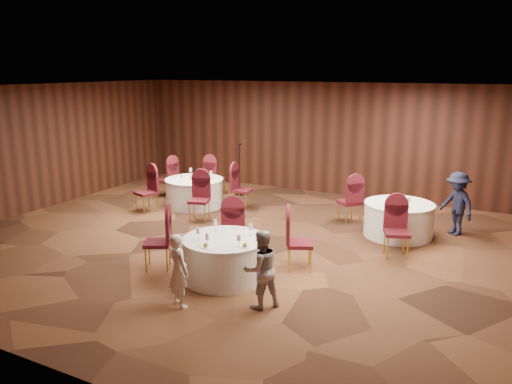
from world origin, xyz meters
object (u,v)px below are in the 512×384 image
at_px(table_left, 195,192).
at_px(man_c, 457,204).
at_px(table_right, 398,219).
at_px(woman_a, 178,270).
at_px(table_main, 225,258).
at_px(mic_stand, 240,180).
at_px(woman_b, 261,269).

height_order(table_left, man_c, man_c).
xyz_separation_m(table_right, woman_a, (-2.31, -4.93, 0.21)).
height_order(table_main, mic_stand, mic_stand).
xyz_separation_m(table_left, woman_b, (4.16, -4.36, 0.24)).
height_order(mic_stand, woman_a, mic_stand).
xyz_separation_m(table_left, man_c, (6.43, 0.68, 0.33)).
bearing_deg(woman_b, table_right, -155.94).
height_order(table_left, table_right, same).
distance_m(table_left, man_c, 6.48).
xyz_separation_m(table_left, mic_stand, (0.48, 1.60, 0.05)).
relative_size(woman_a, woman_b, 0.95).
bearing_deg(table_main, table_left, 130.15).
height_order(table_left, woman_b, woman_b).
distance_m(table_left, mic_stand, 1.67).
relative_size(table_left, woman_b, 1.24).
bearing_deg(table_main, woman_a, -94.48).
bearing_deg(table_right, woman_b, -105.05).
relative_size(table_right, woman_a, 1.28).
height_order(table_main, woman_b, woman_b).
xyz_separation_m(woman_a, man_c, (3.41, 5.59, 0.12)).
height_order(table_right, woman_a, woman_a).
distance_m(table_main, table_right, 4.32).
bearing_deg(table_right, woman_a, -115.09).
distance_m(woman_a, woman_b, 1.26).
height_order(table_right, man_c, man_c).
bearing_deg(woman_b, table_left, -97.28).
relative_size(table_main, man_c, 1.04).
bearing_deg(mic_stand, woman_b, -58.37).
distance_m(table_main, table_left, 4.84).
relative_size(table_main, table_left, 0.95).
distance_m(table_right, woman_b, 4.54).
height_order(mic_stand, man_c, mic_stand).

